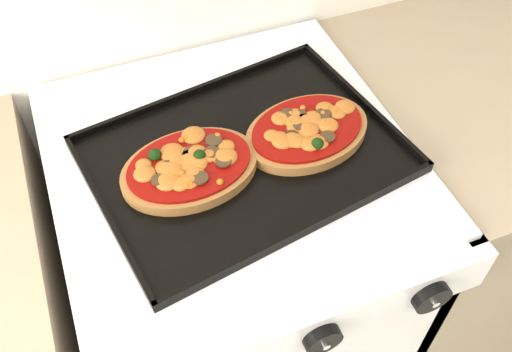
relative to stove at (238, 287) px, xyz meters
name	(u,v)px	position (x,y,z in m)	size (l,w,h in m)	color
stove	(238,287)	(0.00, 0.00, 0.00)	(0.60, 0.60, 0.91)	silver
control_panel	(308,330)	(0.00, -0.31, 0.40)	(0.60, 0.02, 0.09)	silver
knob_center	(323,339)	(0.01, -0.33, 0.40)	(0.06, 0.06, 0.02)	black
knob_right	(431,298)	(0.19, -0.33, 0.40)	(0.06, 0.06, 0.02)	black
baking_tray	(245,154)	(0.02, -0.02, 0.47)	(0.49, 0.36, 0.02)	black
pizza_left	(190,167)	(-0.08, -0.03, 0.48)	(0.22, 0.16, 0.03)	#9E6136
pizza_right	(307,130)	(0.13, -0.02, 0.48)	(0.22, 0.16, 0.03)	#9E6136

